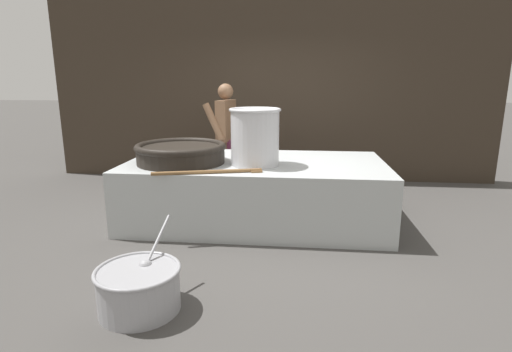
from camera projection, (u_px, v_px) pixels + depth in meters
The scene contains 8 objects.
ground_plane at pixel (256, 219), 5.10m from camera, with size 60.00×60.00×0.00m, color #474442.
back_wall at pixel (270, 74), 6.94m from camera, with size 7.78×0.24×3.67m, color #382D23.
hearth_platform at pixel (256, 191), 5.02m from camera, with size 3.14×1.68×0.76m.
giant_wok_near at pixel (181, 152), 4.80m from camera, with size 1.09×1.09×0.24m.
stock_pot at pixel (255, 136), 4.63m from camera, with size 0.60×0.60×0.66m.
stirring_paddle at pixel (213, 172), 4.27m from camera, with size 1.15×0.38×0.04m.
cook at pixel (226, 135), 6.16m from camera, with size 0.44×0.65×1.69m.
prep_bowl_vegetables at pixel (139, 287), 3.05m from camera, with size 0.65×0.84×0.60m.
Camera 1 is at (0.51, -4.81, 1.72)m, focal length 28.00 mm.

